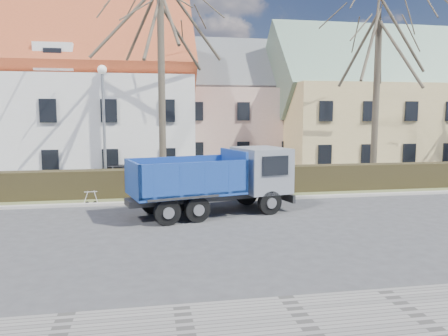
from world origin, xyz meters
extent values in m
plane|color=#39393B|center=(0.00, 0.00, 0.00)|extent=(120.00, 120.00, 0.00)
cube|color=#B2ACA2|center=(0.00, 4.60, 0.06)|extent=(80.00, 0.30, 0.12)
cube|color=#586036|center=(0.00, 6.20, 0.05)|extent=(80.00, 3.00, 0.10)
cube|color=black|center=(0.00, 6.00, 0.65)|extent=(60.00, 0.90, 1.30)
imported|color=#232327|center=(-4.19, 10.29, 0.59)|extent=(3.74, 2.62, 1.18)
camera|label=1|loc=(-2.85, -14.52, 3.94)|focal=35.00mm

